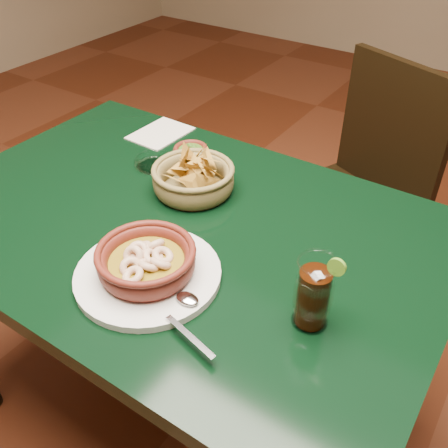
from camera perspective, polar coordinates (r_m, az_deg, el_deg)
The scene contains 9 objects.
ground at distance 1.70m, azimuth -3.79°, elevation -20.24°, with size 7.00×7.00×0.00m, color #471C0C.
dining_table at distance 1.20m, azimuth -5.04°, elevation -3.30°, with size 1.20×0.80×0.75m.
dining_chair at distance 1.72m, azimuth 14.83°, elevation 3.58°, with size 0.56×0.56×0.92m.
shrimp_plate at distance 0.98m, azimuth -8.79°, elevation -4.60°, with size 0.37×0.29×0.08m.
chip_basket at distance 1.21m, azimuth -3.51°, elevation 5.26°, with size 0.23×0.23×0.14m.
guacamole_ramekin at distance 1.36m, azimuth -3.82°, elevation 8.18°, with size 0.12×0.12×0.04m.
cola_drink at distance 0.87m, azimuth 10.19°, elevation -7.84°, with size 0.14×0.14×0.16m.
glass_ashtray at distance 1.34m, azimuth -8.00°, elevation 7.02°, with size 0.11×0.11×0.03m.
paper_menu at distance 1.50m, azimuth -7.26°, elevation 10.25°, with size 0.14×0.18×0.00m.
Camera 1 is at (0.59, -0.69, 1.43)m, focal length 40.00 mm.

